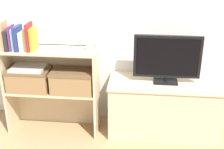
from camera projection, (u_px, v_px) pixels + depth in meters
ground_plane at (110, 140)px, 2.97m from camera, size 16.00×16.00×0.00m
wall_back at (115, 4)px, 2.91m from camera, size 10.00×0.05×2.40m
tv_stand at (163, 107)px, 3.01m from camera, size 1.05×0.45×0.54m
tv at (167, 58)px, 2.80m from camera, size 0.61×0.14×0.45m
bookshelf_lower_tier at (55, 101)px, 3.09m from camera, size 0.87×0.29×0.44m
bookshelf_upper_tier at (52, 62)px, 2.92m from camera, size 0.87×0.29×0.40m
book_tan at (4, 35)px, 2.76m from camera, size 0.03×0.13×0.26m
book_charcoal at (8, 40)px, 2.77m from camera, size 0.03×0.16×0.19m
book_plum at (12, 38)px, 2.76m from camera, size 0.02×0.14×0.22m
book_skyblue at (14, 39)px, 2.77m from camera, size 0.02×0.13×0.20m
book_navy at (18, 38)px, 2.76m from camera, size 0.04×0.15×0.22m
book_ivory at (23, 41)px, 2.76m from camera, size 0.04×0.15×0.17m
book_olive at (27, 39)px, 2.76m from camera, size 0.02×0.14×0.20m
book_crimson at (29, 37)px, 2.74m from camera, size 0.02×0.15×0.25m
book_mustard at (33, 39)px, 2.75m from camera, size 0.03×0.13×0.21m
baby_monitor at (90, 45)px, 2.76m from camera, size 0.05×0.04×0.14m
storage_basket_left at (29, 78)px, 2.94m from camera, size 0.39×0.26×0.21m
storage_basket_right at (73, 80)px, 2.90m from camera, size 0.39×0.26×0.21m
laptop at (28, 68)px, 2.90m from camera, size 0.31×0.23×0.02m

